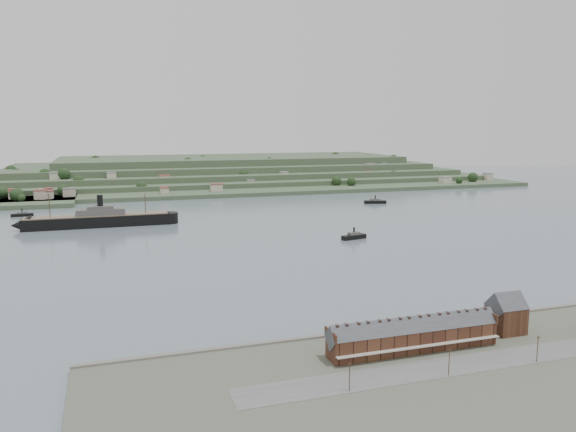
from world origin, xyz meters
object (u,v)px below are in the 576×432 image
object	(u,v)px
steamship	(94,220)
tugboat	(354,236)
gabled_building	(506,314)
terrace_row	(413,335)

from	to	relation	value
steamship	tugboat	world-z (taller)	steamship
gabled_building	tugboat	bearing A→B (deg)	82.58
gabled_building	steamship	size ratio (longest dim) A/B	0.13
terrace_row	steamship	world-z (taller)	steamship
gabled_building	steamship	xyz separation A→B (m)	(-134.42, 264.62, -3.20)
gabled_building	steamship	distance (m)	296.82
steamship	tugboat	bearing A→B (deg)	-31.67
terrace_row	gabled_building	world-z (taller)	gabled_building
gabled_building	steamship	world-z (taller)	steamship
terrace_row	gabled_building	xyz separation A→B (m)	(37.50, 4.02, 1.34)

